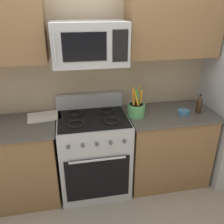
{
  "coord_description": "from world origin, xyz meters",
  "views": [
    {
      "loc": [
        -0.23,
        -1.66,
        2.02
      ],
      "look_at": [
        0.19,
        0.49,
        1.03
      ],
      "focal_mm": 38.14,
      "sensor_mm": 36.0,
      "label": 1
    }
  ],
  "objects_px": {
    "range_oven": "(94,153)",
    "microwave": "(89,43)",
    "prep_bowl": "(183,112)",
    "bottle_soy": "(199,105)",
    "cutting_board": "(44,116)",
    "utensil_crock": "(136,109)"
  },
  "relations": [
    {
      "from": "range_oven",
      "to": "prep_bowl",
      "type": "bearing_deg",
      "value": -4.29
    },
    {
      "from": "microwave",
      "to": "utensil_crock",
      "type": "xyz_separation_m",
      "value": [
        0.47,
        -0.04,
        -0.7
      ]
    },
    {
      "from": "microwave",
      "to": "cutting_board",
      "type": "bearing_deg",
      "value": 167.3
    },
    {
      "from": "cutting_board",
      "to": "bottle_soy",
      "type": "height_order",
      "value": "bottle_soy"
    },
    {
      "from": "range_oven",
      "to": "microwave",
      "type": "bearing_deg",
      "value": 90.08
    },
    {
      "from": "range_oven",
      "to": "microwave",
      "type": "distance_m",
      "value": 1.22
    },
    {
      "from": "range_oven",
      "to": "prep_bowl",
      "type": "height_order",
      "value": "range_oven"
    },
    {
      "from": "cutting_board",
      "to": "bottle_soy",
      "type": "relative_size",
      "value": 1.6
    },
    {
      "from": "prep_bowl",
      "to": "microwave",
      "type": "bearing_deg",
      "value": 174.18
    },
    {
      "from": "range_oven",
      "to": "utensil_crock",
      "type": "distance_m",
      "value": 0.7
    },
    {
      "from": "cutting_board",
      "to": "prep_bowl",
      "type": "height_order",
      "value": "prep_bowl"
    },
    {
      "from": "microwave",
      "to": "prep_bowl",
      "type": "relative_size",
      "value": 5.23
    },
    {
      "from": "cutting_board",
      "to": "range_oven",
      "type": "bearing_deg",
      "value": -15.56
    },
    {
      "from": "microwave",
      "to": "bottle_soy",
      "type": "relative_size",
      "value": 3.23
    },
    {
      "from": "cutting_board",
      "to": "bottle_soy",
      "type": "distance_m",
      "value": 1.71
    },
    {
      "from": "range_oven",
      "to": "bottle_soy",
      "type": "distance_m",
      "value": 1.3
    },
    {
      "from": "range_oven",
      "to": "bottle_soy",
      "type": "relative_size",
      "value": 5.01
    },
    {
      "from": "bottle_soy",
      "to": "microwave",
      "type": "bearing_deg",
      "value": 175.41
    },
    {
      "from": "bottle_soy",
      "to": "cutting_board",
      "type": "bearing_deg",
      "value": 172.93
    },
    {
      "from": "utensil_crock",
      "to": "prep_bowl",
      "type": "relative_size",
      "value": 2.46
    },
    {
      "from": "microwave",
      "to": "utensil_crock",
      "type": "distance_m",
      "value": 0.84
    },
    {
      "from": "range_oven",
      "to": "prep_bowl",
      "type": "relative_size",
      "value": 8.12
    }
  ]
}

